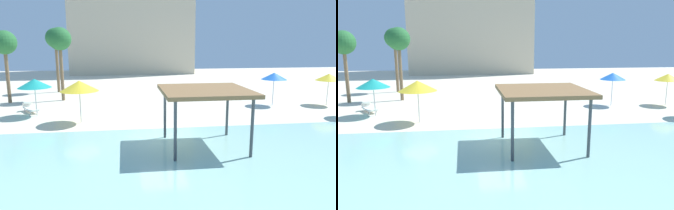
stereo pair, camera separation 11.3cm
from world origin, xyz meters
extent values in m
plane|color=beige|center=(0.00, 0.00, 0.00)|extent=(80.00, 80.00, 0.00)
cube|color=#99D1C6|center=(0.00, -5.25, 0.02)|extent=(44.00, 13.50, 0.04)
cylinder|color=#42474C|center=(0.03, -0.27, 1.32)|extent=(0.14, 0.14, 2.63)
cylinder|color=#42474C|center=(3.35, -0.27, 1.32)|extent=(0.14, 0.14, 2.63)
cylinder|color=#42474C|center=(0.03, -3.59, 1.32)|extent=(0.14, 0.14, 2.63)
cylinder|color=#42474C|center=(3.35, -3.59, 1.32)|extent=(0.14, 0.14, 2.63)
cube|color=olive|center=(1.69, -1.93, 2.72)|extent=(4.02, 4.02, 0.18)
cylinder|color=silver|center=(-4.70, 3.59, 0.99)|extent=(0.06, 0.06, 1.99)
cone|color=yellow|center=(-4.70, 3.59, 2.31)|extent=(2.33, 2.33, 0.64)
cylinder|color=silver|center=(13.86, 6.70, 0.96)|extent=(0.06, 0.06, 1.93)
cone|color=yellow|center=(13.86, 6.70, 2.20)|extent=(1.98, 1.98, 0.54)
cylinder|color=silver|center=(9.57, 7.20, 1.01)|extent=(0.06, 0.06, 2.02)
cone|color=blue|center=(9.57, 7.20, 2.29)|extent=(1.95, 1.95, 0.54)
cylinder|color=silver|center=(-7.89, 5.86, 0.97)|extent=(0.06, 0.06, 1.93)
cone|color=teal|center=(-7.89, 5.86, 2.23)|extent=(2.16, 2.16, 0.59)
cylinder|color=white|center=(-8.00, 6.56, 0.11)|extent=(0.05, 0.05, 0.22)
cylinder|color=white|center=(-8.41, 6.31, 0.11)|extent=(0.05, 0.05, 0.22)
cylinder|color=white|center=(-8.76, 7.78, 0.11)|extent=(0.05, 0.05, 0.22)
cylinder|color=white|center=(-9.17, 7.53, 0.11)|extent=(0.05, 0.05, 0.22)
cube|color=white|center=(-8.59, 7.05, 0.27)|extent=(1.46, 1.85, 0.10)
cube|color=white|center=(-8.97, 7.68, 0.55)|extent=(0.78, 0.75, 0.40)
cylinder|color=brown|center=(-11.30, 11.09, 2.25)|extent=(0.28, 0.28, 4.50)
sphere|color=#286B33|center=(-11.30, 11.09, 4.85)|extent=(1.90, 1.90, 1.90)
cylinder|color=brown|center=(-8.39, 16.28, 2.45)|extent=(0.28, 0.28, 4.90)
sphere|color=#286B33|center=(-8.39, 16.28, 5.25)|extent=(1.90, 1.90, 1.90)
cylinder|color=brown|center=(-7.15, 11.60, 2.39)|extent=(0.28, 0.28, 4.79)
sphere|color=#286B33|center=(-7.15, 11.60, 5.14)|extent=(1.90, 1.90, 1.90)
cube|color=beige|center=(-0.54, 36.55, 10.09)|extent=(18.33, 11.19, 20.17)
camera|label=1|loc=(-2.02, -16.09, 5.01)|focal=34.07mm
camera|label=2|loc=(-1.91, -16.10, 5.01)|focal=34.07mm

